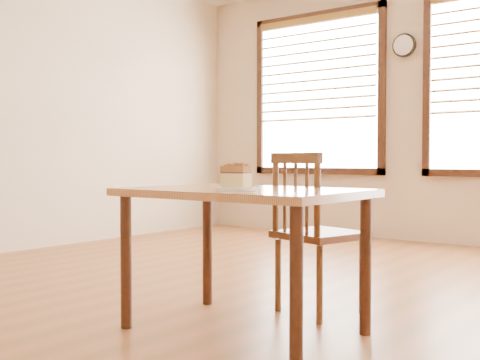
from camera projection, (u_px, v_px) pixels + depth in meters
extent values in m
plane|color=brown|center=(244.00, 338.00, 3.03)|extent=(8.00, 8.00, 0.00)
plane|color=beige|center=(480.00, 101.00, 6.15)|extent=(7.00, 0.00, 7.00)
cube|color=white|center=(318.00, 93.00, 7.28)|extent=(1.60, 0.02, 1.80)
cube|color=#391A0F|center=(317.00, 15.00, 7.24)|extent=(1.76, 0.06, 0.08)
cube|color=#391A0F|center=(317.00, 171.00, 7.31)|extent=(1.76, 0.06, 0.08)
cube|color=#391A0F|center=(261.00, 98.00, 7.78)|extent=(0.08, 0.06, 1.96)
cube|color=#391A0F|center=(382.00, 88.00, 6.76)|extent=(0.08, 0.06, 1.96)
cube|color=brown|center=(316.00, 20.00, 7.22)|extent=(1.58, 0.08, 0.08)
cube|color=brown|center=(316.00, 22.00, 7.22)|extent=(1.56, 0.05, 0.03)
cube|color=brown|center=(316.00, 32.00, 7.22)|extent=(1.56, 0.05, 0.03)
cube|color=brown|center=(316.00, 42.00, 7.23)|extent=(1.56, 0.05, 0.03)
cube|color=brown|center=(316.00, 51.00, 7.23)|extent=(1.56, 0.05, 0.03)
cube|color=brown|center=(316.00, 61.00, 7.24)|extent=(1.56, 0.05, 0.03)
cube|color=brown|center=(316.00, 70.00, 7.24)|extent=(1.56, 0.05, 0.03)
cube|color=brown|center=(316.00, 80.00, 7.24)|extent=(1.56, 0.05, 0.03)
cube|color=brown|center=(316.00, 90.00, 7.25)|extent=(1.56, 0.05, 0.03)
cube|color=brown|center=(316.00, 99.00, 7.25)|extent=(1.56, 0.05, 0.03)
cube|color=brown|center=(316.00, 109.00, 7.26)|extent=(1.56, 0.05, 0.03)
cube|color=brown|center=(316.00, 119.00, 7.26)|extent=(1.56, 0.05, 0.03)
cube|color=#391A0F|center=(427.00, 85.00, 6.44)|extent=(0.08, 0.06, 1.96)
cylinder|color=black|center=(404.00, 45.00, 6.58)|extent=(0.26, 0.04, 0.26)
cylinder|color=white|center=(403.00, 45.00, 6.56)|extent=(0.22, 0.01, 0.22)
cube|color=tan|center=(244.00, 192.00, 3.13)|extent=(1.21, 0.81, 0.04)
cylinder|color=#391A0F|center=(126.00, 262.00, 3.21)|extent=(0.06, 0.06, 0.71)
cylinder|color=#391A0F|center=(296.00, 288.00, 2.55)|extent=(0.06, 0.06, 0.71)
cylinder|color=#391A0F|center=(207.00, 247.00, 3.73)|extent=(0.06, 0.06, 0.71)
cylinder|color=#391A0F|center=(366.00, 266.00, 3.08)|extent=(0.06, 0.06, 0.71)
cube|color=#582A18|center=(320.00, 235.00, 3.53)|extent=(0.53, 0.53, 0.04)
cylinder|color=#582A18|center=(362.00, 278.00, 3.50)|extent=(0.04, 0.04, 0.44)
cylinder|color=#582A18|center=(320.00, 269.00, 3.78)|extent=(0.04, 0.04, 0.44)
cylinder|color=#582A18|center=(320.00, 286.00, 3.29)|extent=(0.04, 0.04, 0.44)
cylinder|color=#582A18|center=(278.00, 276.00, 3.57)|extent=(0.04, 0.04, 0.44)
cylinder|color=#582A18|center=(317.00, 198.00, 3.26)|extent=(0.04, 0.04, 0.47)
cylinder|color=#582A18|center=(276.00, 195.00, 3.54)|extent=(0.04, 0.04, 0.47)
cube|color=#582A18|center=(296.00, 158.00, 3.39)|extent=(0.39, 0.14, 0.06)
cylinder|color=#582A18|center=(307.00, 199.00, 3.33)|extent=(0.02, 0.02, 0.41)
cylinder|color=#582A18|center=(296.00, 198.00, 3.40)|extent=(0.02, 0.02, 0.41)
cylinder|color=#582A18|center=(285.00, 197.00, 3.48)|extent=(0.02, 0.02, 0.41)
cylinder|color=white|center=(236.00, 189.00, 2.94)|extent=(0.21, 0.21, 0.02)
cylinder|color=white|center=(236.00, 190.00, 2.94)|extent=(0.14, 0.14, 0.01)
cube|color=#FFEA90|center=(236.00, 180.00, 2.94)|extent=(0.14, 0.11, 0.07)
cube|color=#48142A|center=(236.00, 173.00, 2.93)|extent=(0.14, 0.11, 0.01)
cube|color=#AA6A35|center=(236.00, 169.00, 2.93)|extent=(0.14, 0.12, 0.03)
sphere|color=#AA6A35|center=(248.00, 165.00, 2.93)|extent=(0.02, 0.02, 0.02)
sphere|color=#AA6A35|center=(233.00, 165.00, 2.96)|extent=(0.02, 0.02, 0.02)
sphere|color=#AA6A35|center=(225.00, 165.00, 2.92)|extent=(0.02, 0.02, 0.02)
sphere|color=#AA6A35|center=(235.00, 165.00, 2.90)|extent=(0.01, 0.01, 0.01)
sphere|color=#AA6A35|center=(245.00, 165.00, 2.94)|extent=(0.02, 0.02, 0.02)
sphere|color=#AA6A35|center=(231.00, 165.00, 2.92)|extent=(0.01, 0.01, 0.01)
sphere|color=#AA6A35|center=(235.00, 165.00, 2.92)|extent=(0.01, 0.01, 0.01)
sphere|color=#AA6A35|center=(236.00, 165.00, 2.92)|extent=(0.02, 0.02, 0.02)
sphere|color=#AA6A35|center=(239.00, 165.00, 2.92)|extent=(0.02, 0.02, 0.02)
sphere|color=#AA6A35|center=(241.00, 165.00, 2.97)|extent=(0.01, 0.01, 0.01)
sphere|color=#AA6A35|center=(243.00, 165.00, 2.91)|extent=(0.02, 0.02, 0.02)
sphere|color=#AA6A35|center=(236.00, 165.00, 2.96)|extent=(0.02, 0.02, 0.02)
sphere|color=#AA6A35|center=(228.00, 165.00, 2.93)|extent=(0.02, 0.02, 0.02)
sphere|color=#AA6A35|center=(244.00, 165.00, 2.93)|extent=(0.02, 0.02, 0.02)
sphere|color=#AA6A35|center=(225.00, 165.00, 2.94)|extent=(0.01, 0.01, 0.01)
sphere|color=#AA6A35|center=(240.00, 165.00, 2.91)|extent=(0.02, 0.02, 0.02)
sphere|color=#AA6A35|center=(227.00, 165.00, 2.93)|extent=(0.01, 0.01, 0.01)
sphere|color=#AA6A35|center=(226.00, 165.00, 2.92)|extent=(0.01, 0.01, 0.01)
sphere|color=#AA6A35|center=(226.00, 167.00, 2.97)|extent=(0.01, 0.01, 0.01)
sphere|color=#AA6A35|center=(223.00, 175.00, 2.95)|extent=(0.01, 0.01, 0.01)
sphere|color=#AA6A35|center=(223.00, 170.00, 2.95)|extent=(0.01, 0.01, 0.01)
sphere|color=#AA6A35|center=(227.00, 168.00, 2.98)|extent=(0.01, 0.01, 0.01)
sphere|color=#AA6A35|center=(227.00, 167.00, 2.99)|extent=(0.02, 0.02, 0.02)
sphere|color=#AA6A35|center=(223.00, 168.00, 2.95)|extent=(0.01, 0.01, 0.01)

